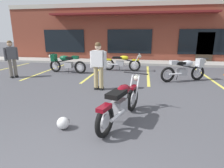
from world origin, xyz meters
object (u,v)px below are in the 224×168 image
motorcycle_blue_standard (186,69)px  person_in_black_shirt (98,63)px  person_in_shorts_foreground (11,57)px  motorcycle_black_cruiser (122,62)px  motorcycle_foreground_classic (121,102)px  helmet_on_pavement (63,123)px  motorcycle_red_sportbike (65,63)px

motorcycle_blue_standard → person_in_black_shirt: bearing=-150.1°
motorcycle_blue_standard → person_in_shorts_foreground: bearing=-175.2°
motorcycle_black_cruiser → motorcycle_blue_standard: same height
motorcycle_foreground_classic → helmet_on_pavement: (-1.15, -0.56, -0.33)m
motorcycle_foreground_classic → motorcycle_black_cruiser: (-0.74, 6.11, 0.00)m
motorcycle_red_sportbike → helmet_on_pavement: size_ratio=8.10×
motorcycle_foreground_classic → person_in_black_shirt: 2.66m
motorcycle_blue_standard → person_in_black_shirt: person_in_black_shirt is taller
helmet_on_pavement → motorcycle_red_sportbike: bearing=113.1°
motorcycle_blue_standard → person_in_shorts_foreground: person_in_shorts_foreground is taller
motorcycle_black_cruiser → helmet_on_pavement: size_ratio=8.11×
motorcycle_red_sportbike → motorcycle_black_cruiser: same height
motorcycle_red_sportbike → person_in_shorts_foreground: 2.46m
person_in_black_shirt → helmet_on_pavement: size_ratio=6.44×
motorcycle_red_sportbike → person_in_shorts_foreground: size_ratio=1.26×
motorcycle_blue_standard → helmet_on_pavement: size_ratio=7.61×
motorcycle_foreground_classic → person_in_black_shirt: (-1.11, 2.36, 0.49)m
motorcycle_black_cruiser → person_in_shorts_foreground: 5.37m
motorcycle_foreground_classic → motorcycle_blue_standard: bearing=62.7°
person_in_black_shirt → helmet_on_pavement: (-0.04, -2.93, -0.82)m
motorcycle_foreground_classic → person_in_shorts_foreground: size_ratio=1.22×
motorcycle_foreground_classic → motorcycle_blue_standard: 4.80m
helmet_on_pavement → motorcycle_black_cruiser: bearing=86.5°
person_in_shorts_foreground → helmet_on_pavement: 6.07m
motorcycle_black_cruiser → motorcycle_blue_standard: 3.48m
motorcycle_blue_standard → person_in_shorts_foreground: size_ratio=1.18×
helmet_on_pavement → motorcycle_blue_standard: bearing=55.3°
motorcycle_blue_standard → helmet_on_pavement: bearing=-124.7°
motorcycle_foreground_classic → motorcycle_blue_standard: size_ratio=1.04×
motorcycle_red_sportbike → motorcycle_black_cruiser: bearing=19.6°
motorcycle_blue_standard → person_in_shorts_foreground: 7.72m
person_in_black_shirt → helmet_on_pavement: 3.04m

